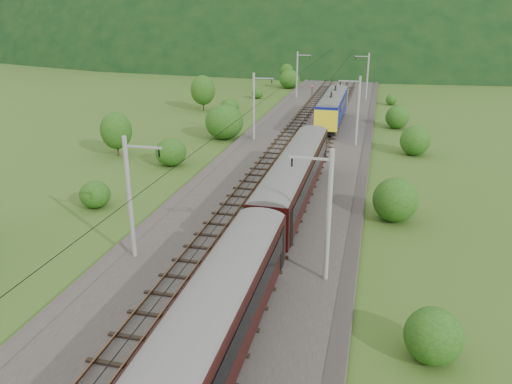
# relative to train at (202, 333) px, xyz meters

# --- Properties ---
(ground) EXTENTS (600.00, 600.00, 0.00)m
(ground) POSITION_rel_train_xyz_m (-2.40, 10.86, -3.44)
(ground) COLOR #3A561B
(ground) RESTS_ON ground
(railbed) EXTENTS (14.00, 220.00, 0.30)m
(railbed) POSITION_rel_train_xyz_m (-2.40, 20.86, -3.29)
(railbed) COLOR #38332D
(railbed) RESTS_ON ground
(track_left) EXTENTS (2.40, 220.00, 0.27)m
(track_left) POSITION_rel_train_xyz_m (-4.80, 20.86, -3.07)
(track_left) COLOR brown
(track_left) RESTS_ON railbed
(track_right) EXTENTS (2.40, 220.00, 0.27)m
(track_right) POSITION_rel_train_xyz_m (-0.00, 20.86, -3.07)
(track_right) COLOR brown
(track_right) RESTS_ON railbed
(catenary_left) EXTENTS (2.54, 192.28, 8.00)m
(catenary_left) POSITION_rel_train_xyz_m (-8.52, 42.86, 1.06)
(catenary_left) COLOR gray
(catenary_left) RESTS_ON railbed
(catenary_right) EXTENTS (2.54, 192.28, 8.00)m
(catenary_right) POSITION_rel_train_xyz_m (3.72, 42.86, 1.06)
(catenary_right) COLOR gray
(catenary_right) RESTS_ON railbed
(overhead_wires) EXTENTS (4.83, 198.00, 0.03)m
(overhead_wires) POSITION_rel_train_xyz_m (-2.40, 20.86, 3.66)
(overhead_wires) COLOR black
(overhead_wires) RESTS_ON ground
(mountain_main) EXTENTS (504.00, 360.00, 244.00)m
(mountain_main) POSITION_rel_train_xyz_m (-2.40, 270.86, -3.44)
(mountain_main) COLOR black
(mountain_main) RESTS_ON ground
(mountain_ridge) EXTENTS (336.00, 280.00, 132.00)m
(mountain_ridge) POSITION_rel_train_xyz_m (-122.40, 310.86, -3.44)
(mountain_ridge) COLOR black
(mountain_ridge) RESTS_ON ground
(train) EXTENTS (2.89, 116.77, 5.02)m
(train) POSITION_rel_train_xyz_m (0.00, 0.00, 0.00)
(train) COLOR black
(train) RESTS_ON ground
(hazard_post_near) EXTENTS (0.15, 0.15, 1.41)m
(hazard_post_near) POSITION_rel_train_xyz_m (-2.60, 52.12, -2.43)
(hazard_post_near) COLOR red
(hazard_post_near) RESTS_ON railbed
(hazard_post_far) EXTENTS (0.14, 0.14, 1.33)m
(hazard_post_far) POSITION_rel_train_xyz_m (-1.96, 69.89, -2.47)
(hazard_post_far) COLOR red
(hazard_post_far) RESTS_ON railbed
(signal) EXTENTS (0.20, 0.20, 1.85)m
(signal) POSITION_rel_train_xyz_m (-6.08, 77.25, -2.05)
(signal) COLOR black
(signal) RESTS_ON railbed
(vegetation_left) EXTENTS (14.11, 144.13, 6.88)m
(vegetation_left) POSITION_rel_train_xyz_m (-16.99, 30.75, -0.97)
(vegetation_left) COLOR #174712
(vegetation_left) RESTS_ON ground
(vegetation_right) EXTENTS (6.93, 103.94, 3.15)m
(vegetation_right) POSITION_rel_train_xyz_m (9.59, 19.89, -2.01)
(vegetation_right) COLOR #174712
(vegetation_right) RESTS_ON ground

